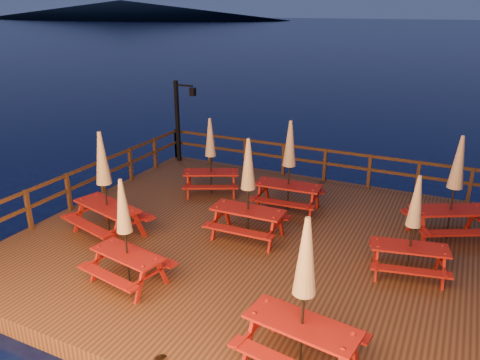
{
  "coord_description": "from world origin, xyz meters",
  "views": [
    {
      "loc": [
        3.9,
        -9.62,
        5.88
      ],
      "look_at": [
        -1.07,
        0.6,
        1.65
      ],
      "focal_mm": 35.0,
      "sensor_mm": 36.0,
      "label": 1
    }
  ],
  "objects_px": {
    "lamp_post": "(181,114)",
    "picnic_table_2": "(211,155)",
    "picnic_table_0": "(104,183)",
    "picnic_table_1": "(413,225)"
  },
  "relations": [
    {
      "from": "lamp_post",
      "to": "picnic_table_0",
      "type": "height_order",
      "value": "lamp_post"
    },
    {
      "from": "picnic_table_2",
      "to": "picnic_table_1",
      "type": "bearing_deg",
      "value": -46.91
    },
    {
      "from": "picnic_table_0",
      "to": "picnic_table_1",
      "type": "xyz_separation_m",
      "value": [
        7.11,
        1.31,
        -0.21
      ]
    },
    {
      "from": "lamp_post",
      "to": "picnic_table_2",
      "type": "bearing_deg",
      "value": -42.78
    },
    {
      "from": "picnic_table_0",
      "to": "picnic_table_1",
      "type": "relative_size",
      "value": 1.18
    },
    {
      "from": "lamp_post",
      "to": "picnic_table_0",
      "type": "distance_m",
      "value": 6.17
    },
    {
      "from": "picnic_table_0",
      "to": "picnic_table_1",
      "type": "distance_m",
      "value": 7.23
    },
    {
      "from": "lamp_post",
      "to": "picnic_table_2",
      "type": "xyz_separation_m",
      "value": [
        2.56,
        -2.37,
        -0.55
      ]
    },
    {
      "from": "picnic_table_2",
      "to": "lamp_post",
      "type": "bearing_deg",
      "value": 110.68
    },
    {
      "from": "picnic_table_0",
      "to": "picnic_table_1",
      "type": "height_order",
      "value": "picnic_table_0"
    }
  ]
}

